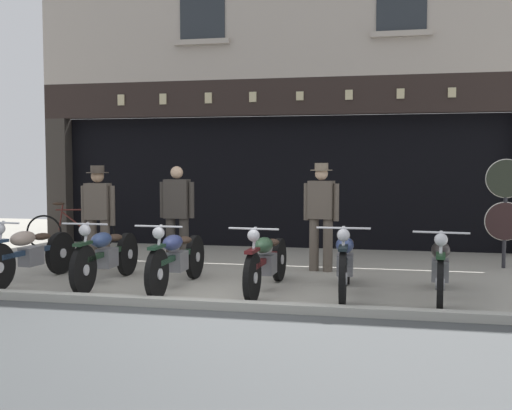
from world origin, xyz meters
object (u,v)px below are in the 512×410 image
(motorcycle_far_left, at_px, (30,253))
(salesman_right, at_px, (321,211))
(motorcycle_center_right, at_px, (345,261))
(advert_board_near, at_px, (220,164))
(motorcycle_center, at_px, (266,260))
(shopkeeper_center, at_px, (177,213))
(salesman_left, at_px, (98,212))
(motorcycle_center_left, at_px, (177,257))
(motorcycle_left, at_px, (106,254))
(tyre_sign_pole, at_px, (505,202))
(motorcycle_right, at_px, (440,266))
(leaning_bicycle, at_px, (71,230))

(motorcycle_far_left, xyz_separation_m, salesman_right, (3.91, 1.70, 0.51))
(motorcycle_far_left, bearing_deg, salesman_right, -150.02)
(motorcycle_center_right, xyz_separation_m, advert_board_near, (-2.76, 4.28, 1.22))
(motorcycle_center, relative_size, shopkeeper_center, 1.25)
(motorcycle_far_left, height_order, salesman_left, salesman_left)
(motorcycle_center_left, height_order, motorcycle_center_right, motorcycle_center_right)
(motorcycle_center_left, bearing_deg, motorcycle_left, -1.14)
(motorcycle_far_left, relative_size, salesman_left, 1.20)
(motorcycle_center_left, height_order, salesman_left, salesman_left)
(motorcycle_left, xyz_separation_m, tyre_sign_pole, (5.64, 2.47, 0.64))
(motorcycle_center_right, bearing_deg, tyre_sign_pole, -134.53)
(salesman_right, bearing_deg, motorcycle_center_right, 116.26)
(motorcycle_right, relative_size, shopkeeper_center, 1.21)
(salesman_left, xyz_separation_m, salesman_right, (3.48, 0.46, 0.02))
(advert_board_near, relative_size, leaning_bicycle, 0.65)
(motorcycle_far_left, bearing_deg, motorcycle_right, -173.05)
(shopkeeper_center, bearing_deg, advert_board_near, -87.62)
(leaning_bicycle, bearing_deg, motorcycle_center_left, 31.30)
(advert_board_near, bearing_deg, tyre_sign_pole, -19.06)
(motorcycle_far_left, height_order, motorcycle_center, motorcycle_far_left)
(tyre_sign_pole, bearing_deg, motorcycle_far_left, -159.31)
(motorcycle_center_right, height_order, salesman_right, salesman_right)
(motorcycle_far_left, xyz_separation_m, motorcycle_center, (3.35, 0.07, -0.01))
(salesman_left, bearing_deg, tyre_sign_pole, -170.59)
(salesman_right, height_order, leaning_bicycle, salesman_right)
(motorcycle_left, bearing_deg, motorcycle_center, 179.65)
(motorcycle_center_right, xyz_separation_m, salesman_right, (-0.46, 1.66, 0.49))
(salesman_left, height_order, leaning_bicycle, salesman_left)
(salesman_right, xyz_separation_m, leaning_bicycle, (-5.06, 1.54, -0.56))
(motorcycle_center, bearing_deg, motorcycle_center_left, 6.31)
(motorcycle_far_left, xyz_separation_m, shopkeeper_center, (1.68, 1.40, 0.47))
(salesman_left, distance_m, shopkeeper_center, 1.26)
(tyre_sign_pole, distance_m, advert_board_near, 5.48)
(motorcycle_left, distance_m, leaning_bicycle, 3.89)
(salesman_left, xyz_separation_m, leaning_bicycle, (-1.57, 2.00, -0.54))
(motorcycle_left, height_order, advert_board_near, advert_board_near)
(motorcycle_center, height_order, shopkeeper_center, shopkeeper_center)
(motorcycle_far_left, relative_size, tyre_sign_pole, 1.13)
(salesman_left, bearing_deg, salesman_right, -174.74)
(motorcycle_far_left, distance_m, motorcycle_center_left, 2.15)
(salesman_left, bearing_deg, motorcycle_center, 155.85)
(motorcycle_left, bearing_deg, leaning_bicycle, -54.75)
(motorcycle_center_left, bearing_deg, shopkeeper_center, -69.46)
(salesman_right, xyz_separation_m, advert_board_near, (-2.31, 2.62, 0.73))
(motorcycle_left, bearing_deg, advert_board_near, -96.79)
(motorcycle_center, xyz_separation_m, salesman_left, (-2.92, 1.17, 0.49))
(motorcycle_center, bearing_deg, motorcycle_right, -176.71)
(advert_board_near, bearing_deg, motorcycle_center_right, -57.14)
(motorcycle_center_left, bearing_deg, motorcycle_center, -175.49)
(shopkeeper_center, height_order, advert_board_near, advert_board_near)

